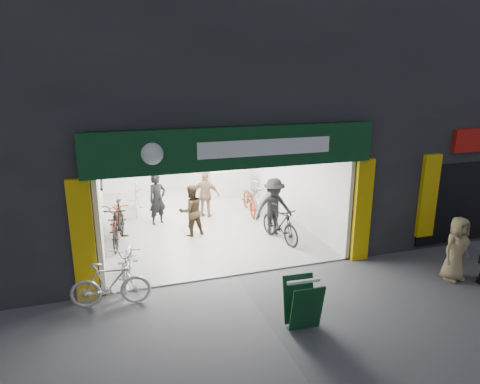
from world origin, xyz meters
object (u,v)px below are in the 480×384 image
bike_left_front (128,260)px  sandwich_board (303,302)px  pedestrian_near (457,249)px  bike_right_front (280,224)px  parked_bike (110,284)px

bike_left_front → sandwich_board: (2.94, -2.95, 0.03)m
pedestrian_near → sandwich_board: 4.20m
bike_right_front → pedestrian_near: pedestrian_near is taller
bike_left_front → sandwich_board: bearing=-37.6°
parked_bike → pedestrian_near: (7.50, -1.19, 0.27)m
bike_left_front → bike_right_front: bearing=21.7°
bike_right_front → parked_bike: bearing=-166.1°
bike_left_front → bike_right_front: (4.19, 1.06, 0.04)m
bike_right_front → sandwich_board: bike_right_front is taller
bike_left_front → bike_right_front: bike_right_front is taller
bike_right_front → bike_left_front: bearing=-176.8°
pedestrian_near → bike_left_front: bearing=154.4°
bike_right_front → pedestrian_near: size_ratio=1.15×
bike_right_front → sandwich_board: 4.20m
bike_right_front → pedestrian_near: bearing=-60.1°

